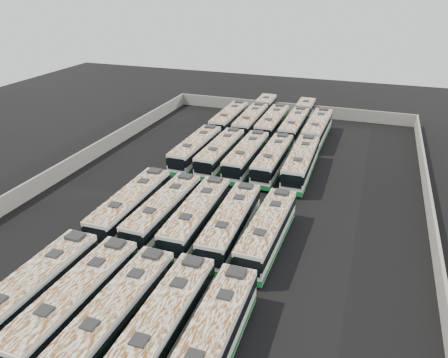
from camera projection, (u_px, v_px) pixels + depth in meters
The scene contains 22 objects.
ground at pixel (228, 197), 52.39m from camera, with size 140.00×140.00×0.00m, color black.
perimeter_wall at pixel (228, 189), 51.93m from camera, with size 45.20×73.20×2.20m.
bus_front_far_left at pixel (32, 292), 33.76m from camera, with size 3.03×13.57×3.82m.
bus_front_left at pixel (76, 302), 32.77m from camera, with size 3.14×13.53×3.80m.
bus_front_center at pixel (117, 314), 31.64m from camera, with size 3.06×13.23×3.71m.
bus_front_right at pixel (162, 327), 30.39m from camera, with size 2.94×13.56×3.82m.
bus_front_far_right at pixel (211, 342), 29.26m from camera, with size 2.98×13.39×3.77m.
bus_midfront_far_left at pixel (131, 206), 46.38m from camera, with size 3.00×13.49×3.80m.
bus_midfront_left at pixel (164, 211), 45.46m from camera, with size 2.99×13.13×3.69m.
bus_midfront_center at pixel (197, 217), 44.34m from camera, with size 3.09×13.36×3.75m.
bus_midfront_right at pixel (231, 224), 43.08m from camera, with size 3.11×13.19×3.70m.
bus_midfront_far_right at pixel (267, 231), 41.90m from camera, with size 3.02×13.06×3.67m.
bus_midback_far_left at pixel (196, 149), 61.61m from camera, with size 2.88×13.13×3.70m.
bus_midback_left at pixel (221, 153), 60.46m from camera, with size 2.87×13.04×3.67m.
bus_midback_center at pixel (246, 156), 59.24m from camera, with size 2.87×13.11×3.69m.
bus_midback_right at pixel (273, 160), 58.24m from camera, with size 2.84×13.00×3.66m.
bus_midback_far_right at pixel (301, 163), 57.01m from camera, with size 2.98×13.49×3.80m.
bus_back_far_left at pixel (229, 119), 74.32m from camera, with size 2.83×13.11×3.69m.
bus_back_left at pixel (256, 116), 75.99m from camera, with size 3.10×20.41×3.70m.
bus_back_center at pixel (272, 124), 72.03m from camera, with size 2.90×13.35×3.76m.
bus_back_right at pixel (298, 121), 73.85m from camera, with size 2.80×20.06×3.64m.
bus_back_far_right at pixel (317, 129), 69.62m from camera, with size 3.06×13.53×3.80m.
Camera 1 is at (14.95, -44.04, 24.23)m, focal length 35.00 mm.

